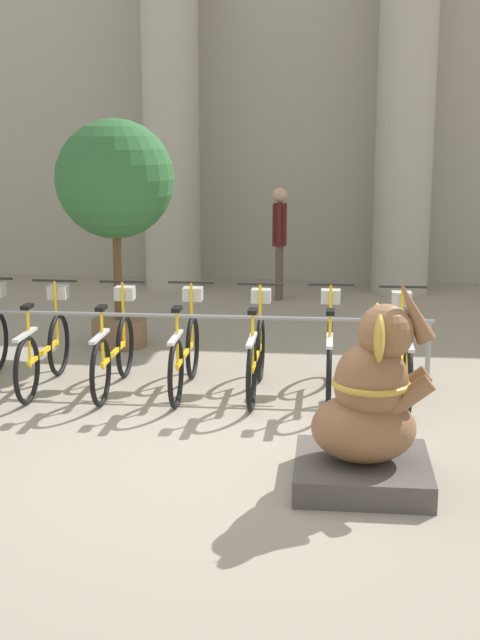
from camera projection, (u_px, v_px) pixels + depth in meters
name	position (u px, v px, depth m)	size (l,w,h in m)	color
ground_plane	(233.00, 460.00, 7.18)	(60.00, 60.00, 0.00)	gray
building_facade	(290.00, 102.00, 14.88)	(20.00, 0.20, 6.00)	#A39E8E
column_left	(171.00, 125.00, 14.18)	(1.12, 1.12, 5.16)	#ADA899
column_right	(405.00, 125.00, 13.81)	(1.12, 1.12, 5.16)	#ADA899
bike_rack	(152.00, 326.00, 9.04)	(5.66, 0.05, 0.77)	gray
bicycle_2	(45.00, 349.00, 9.06)	(0.48, 1.68, 1.05)	black
bicycle_3	(114.00, 351.00, 8.99)	(0.48, 1.68, 1.05)	black
bicycle_4	(185.00, 352.00, 8.95)	(0.48, 1.68, 1.05)	black
bicycle_5	(257.00, 354.00, 8.85)	(0.48, 1.68, 1.05)	black
bicycle_6	(329.00, 355.00, 8.82)	(0.48, 1.68, 1.05)	black
bicycle_7	(403.00, 358.00, 8.70)	(0.48, 1.68, 1.05)	black
elephant_statue	(369.00, 416.00, 6.57)	(1.01, 1.01, 1.61)	#4C4742
person_pedestrian	(280.00, 233.00, 13.53)	(0.23, 0.47, 1.71)	brown
potted_tree	(115.00, 187.00, 10.45)	(1.40, 1.40, 2.72)	brown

